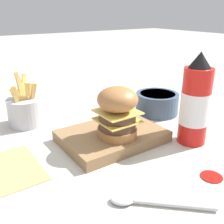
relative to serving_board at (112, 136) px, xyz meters
The scene contains 8 objects.
ground_plane 0.05m from the serving_board, 17.62° to the right, with size 6.00×6.00×0.00m, color #B7B2A8.
serving_board is the anchor object (origin of this frame).
burger 0.08m from the serving_board, 81.47° to the left, with size 0.09×0.09×0.12m.
ketchup_bottle 0.21m from the serving_board, 144.95° to the left, with size 0.07×0.07×0.22m.
fries_basket 0.26m from the serving_board, 57.40° to the right, with size 0.10×0.10×0.15m.
side_bowl 0.23m from the serving_board, 160.99° to the right, with size 0.13×0.13×0.06m.
spoon 0.23m from the serving_board, 67.30° to the left, with size 0.14×0.13×0.01m.
ketchup_puddle 0.24m from the serving_board, 107.57° to the left, with size 0.04×0.04×0.00m.
Camera 1 is at (0.28, 0.49, 0.30)m, focal length 42.00 mm.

